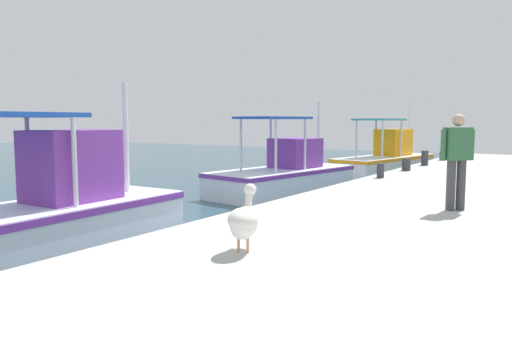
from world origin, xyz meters
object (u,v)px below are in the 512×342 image
at_px(fishing_boat_second, 46,218).
at_px(fishing_boat_fourth, 386,161).
at_px(pelican, 244,220).
at_px(fishing_boat_third, 284,174).
at_px(mooring_bollard_third, 425,158).
at_px(fisherman_standing, 457,157).
at_px(mooring_bollard_fourth, 443,156).
at_px(mooring_bollard_nearest, 380,171).
at_px(mooring_bollard_second, 406,164).

xyz_separation_m(fishing_boat_second, fishing_boat_fourth, (15.84, -0.63, -0.06)).
bearing_deg(pelican, fishing_boat_third, 27.62).
xyz_separation_m(pelican, mooring_bollard_third, (13.30, 1.29, -0.13)).
distance_m(fishing_boat_second, fisherman_standing, 7.37).
distance_m(fishing_boat_fourth, mooring_bollard_fourth, 2.35).
xyz_separation_m(fisherman_standing, mooring_bollard_nearest, (4.15, 2.87, -0.77)).
relative_size(fishing_boat_second, pelican, 5.62).
distance_m(fishing_boat_third, mooring_bollard_third, 5.44).
bearing_deg(fishing_boat_second, mooring_bollard_fourth, -10.42).
height_order(fishing_boat_second, mooring_bollard_nearest, fishing_boat_second).
distance_m(fishing_boat_third, mooring_bollard_nearest, 3.57).
xyz_separation_m(fishing_boat_fourth, mooring_bollard_third, (-2.58, -2.32, 0.38)).
bearing_deg(pelican, mooring_bollard_third, 5.54).
xyz_separation_m(fishing_boat_second, mooring_bollard_fourth, (16.03, -2.95, 0.24)).
height_order(fishing_boat_fourth, fisherman_standing, fishing_boat_fourth).
height_order(fishing_boat_second, fisherman_standing, fishing_boat_second).
distance_m(mooring_bollard_second, mooring_bollard_third, 2.25).
height_order(mooring_bollard_second, mooring_bollard_fourth, mooring_bollard_second).
distance_m(fishing_boat_third, fishing_boat_fourth, 6.82).
xyz_separation_m(pelican, fisherman_standing, (4.45, -1.58, 0.58)).
relative_size(fishing_boat_third, fisherman_standing, 3.31).
bearing_deg(mooring_bollard_nearest, fishing_boat_second, 160.99).
height_order(fishing_boat_second, fishing_boat_fourth, fishing_boat_fourth).
bearing_deg(pelican, mooring_bollard_fourth, 4.59).
relative_size(fishing_boat_second, mooring_bollard_fourth, 14.14).
relative_size(mooring_bollard_third, mooring_bollard_fourth, 1.40).
distance_m(fishing_boat_second, fishing_boat_third, 9.14).
relative_size(pelican, mooring_bollard_nearest, 2.32).
xyz_separation_m(fishing_boat_second, mooring_bollard_second, (11.01, -2.95, 0.25)).
bearing_deg(mooring_bollard_second, mooring_bollard_nearest, 180.00).
height_order(mooring_bollard_third, mooring_bollard_fourth, mooring_bollard_third).
bearing_deg(fishing_boat_second, mooring_bollard_third, -12.54).
distance_m(mooring_bollard_second, mooring_bollard_fourth, 5.02).
bearing_deg(mooring_bollard_second, fishing_boat_third, 118.34).
distance_m(fishing_boat_fourth, pelican, 16.29).
bearing_deg(fishing_boat_third, pelican, -152.38).
xyz_separation_m(pelican, mooring_bollard_second, (11.06, 1.29, -0.20)).
height_order(pelican, mooring_bollard_nearest, pelican).
bearing_deg(mooring_bollard_second, fishing_boat_second, 165.01).
height_order(fishing_boat_third, fishing_boat_fourth, fishing_boat_fourth).
bearing_deg(mooring_bollard_nearest, fishing_boat_third, 80.84).
relative_size(pelican, fisherman_standing, 0.55).
bearing_deg(fisherman_standing, fishing_boat_second, 127.14).
bearing_deg(fisherman_standing, fishing_boat_fourth, 24.41).
distance_m(fishing_boat_fourth, fisherman_standing, 12.60).
bearing_deg(mooring_bollard_nearest, pelican, -171.47).
relative_size(fishing_boat_fourth, mooring_bollard_nearest, 14.69).
relative_size(fishing_boat_third, fishing_boat_fourth, 0.95).
height_order(fisherman_standing, mooring_bollard_fourth, fisherman_standing).
distance_m(fishing_boat_second, mooring_bollard_third, 13.59).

